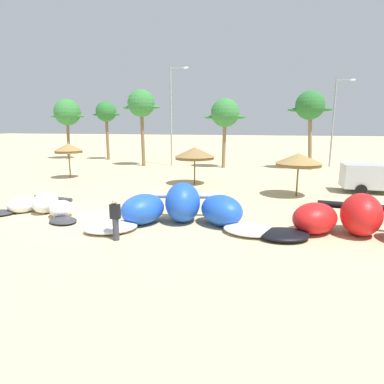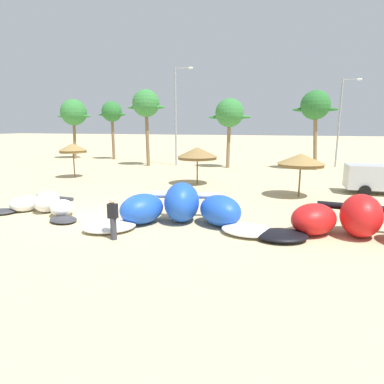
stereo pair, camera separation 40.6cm
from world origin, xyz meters
name	(u,v)px [view 2 (the right image)]	position (x,y,z in m)	size (l,w,h in m)	color
ground_plane	(104,216)	(0.00, 0.00, 0.00)	(260.00, 260.00, 0.00)	#C6B284
kite_left	(43,205)	(-3.09, -0.47, 0.40)	(5.59, 2.78, 1.06)	#333338
kite_left_of_center	(181,209)	(4.01, -0.24, 0.68)	(8.08, 4.62, 1.79)	white
kite_center	(361,223)	(11.23, -0.19, 0.64)	(7.96, 4.08, 1.68)	black
beach_umbrella_near_van	(73,148)	(-8.56, 9.59, 2.46)	(2.26, 2.26, 2.84)	brown
beach_umbrella_middle	(197,153)	(2.08, 9.45, 2.30)	(2.96, 2.96, 2.74)	brown
beach_umbrella_near_palms	(301,160)	(9.17, 7.08, 2.25)	(2.80, 2.80, 2.65)	brown
person_near_kites	(113,219)	(2.18, -2.84, 0.82)	(0.36, 0.24, 1.62)	#383842
palm_leftmost	(74,113)	(-18.16, 23.28, 5.83)	(4.94, 3.30, 7.55)	brown
palm_left	(112,113)	(-12.96, 23.76, 5.81)	(3.76, 2.51, 7.21)	brown
palm_left_of_gap	(146,104)	(-6.08, 18.81, 6.40)	(4.23, 2.82, 7.95)	brown
palm_center_left	(230,114)	(2.58, 19.58, 5.41)	(4.25, 2.83, 6.92)	#7F6647
palm_center_right	(315,106)	(10.63, 20.35, 6.04)	(4.13, 2.75, 7.55)	#7F6647
lamppost_west	(177,112)	(-3.09, 20.04, 5.65)	(2.02, 0.24, 10.16)	gray
lamppost_west_center	(341,118)	(13.38, 23.44, 4.98)	(1.87, 0.24, 8.86)	gray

